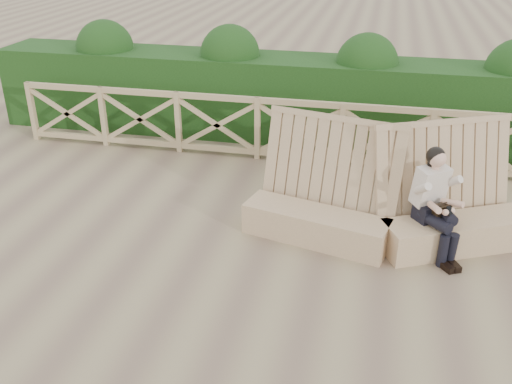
# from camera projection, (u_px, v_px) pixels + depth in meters

# --- Properties ---
(ground) EXTENTS (60.00, 60.00, 0.00)m
(ground) POSITION_uv_depth(u_px,v_px,m) (252.00, 274.00, 6.78)
(ground) COLOR brown
(ground) RESTS_ON ground
(bench) EXTENTS (3.70, 1.51, 1.55)m
(bench) POSITION_uv_depth(u_px,v_px,m) (386.00, 214.00, 7.32)
(bench) COLOR #9A7C58
(bench) RESTS_ON ground
(woman) EXTENTS (0.71, 0.86, 1.37)m
(woman) POSITION_uv_depth(u_px,v_px,m) (435.00, 199.00, 6.96)
(woman) COLOR black
(woman) RESTS_ON ground
(guardrail) EXTENTS (10.10, 0.09, 1.10)m
(guardrail) POSITION_uv_depth(u_px,v_px,m) (299.00, 131.00, 9.60)
(guardrail) COLOR #947A56
(guardrail) RESTS_ON ground
(hedge) EXTENTS (12.00, 1.20, 1.50)m
(hedge) POSITION_uv_depth(u_px,v_px,m) (309.00, 99.00, 10.56)
(hedge) COLOR black
(hedge) RESTS_ON ground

